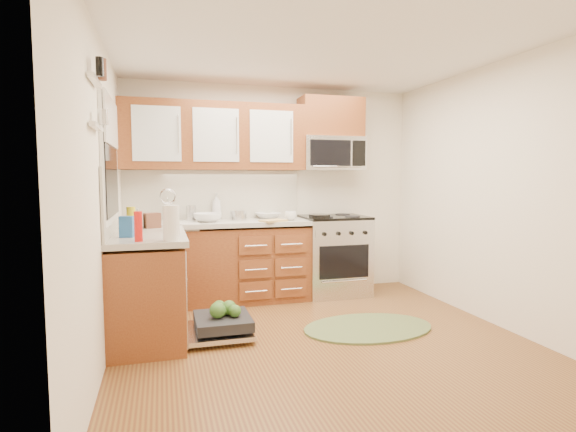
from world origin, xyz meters
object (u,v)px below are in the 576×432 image
object	(u,v)px
cutting_board	(273,221)
paper_towel_roll	(171,223)
cup	(291,216)
bowl_a	(268,215)
bowl_b	(207,218)
range	(334,255)
skillet	(319,216)
upper_cabinets	(214,136)
sink	(169,234)
stock_pot	(238,215)
rug	(368,328)
dishwasher	(218,326)
microwave	(331,154)

from	to	relation	value
cutting_board	paper_towel_roll	world-z (taller)	paper_towel_roll
cutting_board	cup	distance (m)	0.24
bowl_a	bowl_b	bearing A→B (deg)	-163.36
range	skillet	size ratio (longest dim) A/B	3.89
skillet	upper_cabinets	bearing A→B (deg)	160.65
sink	stock_pot	world-z (taller)	stock_pot
range	sink	xyz separation A→B (m)	(-1.93, -0.01, 0.33)
rug	skillet	world-z (taller)	skillet
range	rug	world-z (taller)	range
upper_cabinets	bowl_b	xyz separation A→B (m)	(-0.11, -0.19, -0.90)
stock_pot	rug	bearing A→B (deg)	-52.94
upper_cabinets	sink	bearing A→B (deg)	-163.55
dishwasher	rug	bearing A→B (deg)	-6.44
range	bowl_b	world-z (taller)	bowl_b
bowl_b	rug	bearing A→B (deg)	-42.39
sink	rug	size ratio (longest dim) A/B	0.50
stock_pot	bowl_a	distance (m)	0.40
skillet	bowl_a	distance (m)	0.65
paper_towel_roll	cup	bearing A→B (deg)	44.37
upper_cabinets	microwave	xyz separation A→B (m)	(1.41, -0.02, -0.18)
range	paper_towel_roll	size ratio (longest dim) A/B	3.45
range	dishwasher	size ratio (longest dim) A/B	1.36
bowl_b	microwave	bearing A→B (deg)	6.39
sink	bowl_a	distance (m)	1.17
microwave	bowl_a	size ratio (longest dim) A/B	2.68
range	bowl_a	size ratio (longest dim) A/B	3.34
microwave	stock_pot	size ratio (longest dim) A/B	4.08
upper_cabinets	skillet	bearing A→B (deg)	-19.35
sink	stock_pot	bearing A→B (deg)	3.50
microwave	cutting_board	bearing A→B (deg)	-157.79
skillet	stock_pot	distance (m)	0.92
microwave	stock_pot	xyz separation A→B (m)	(-1.16, -0.08, -0.72)
stock_pot	upper_cabinets	bearing A→B (deg)	156.31
skillet	cutting_board	size ratio (longest dim) A/B	0.87
bowl_b	cup	xyz separation A→B (m)	(0.93, -0.08, 0.00)
paper_towel_roll	bowl_a	world-z (taller)	paper_towel_roll
upper_cabinets	paper_towel_roll	world-z (taller)	upper_cabinets
dishwasher	bowl_a	xyz separation A→B (m)	(0.76, 1.30, 0.86)
microwave	dishwasher	distance (m)	2.55
microwave	cup	world-z (taller)	microwave
range	sink	distance (m)	1.96
dishwasher	rug	xyz separation A→B (m)	(1.38, -0.16, -0.09)
paper_towel_roll	cup	xyz separation A→B (m)	(1.35, 1.32, -0.09)
upper_cabinets	rug	distance (m)	2.66
cup	range	bearing A→B (deg)	12.86
dishwasher	range	bearing A→B (deg)	36.27
sink	cutting_board	world-z (taller)	cutting_board
skillet	paper_towel_roll	distance (m)	2.04
dishwasher	cup	xyz separation A→B (m)	(0.96, 1.00, 0.88)
range	bowl_a	world-z (taller)	bowl_a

